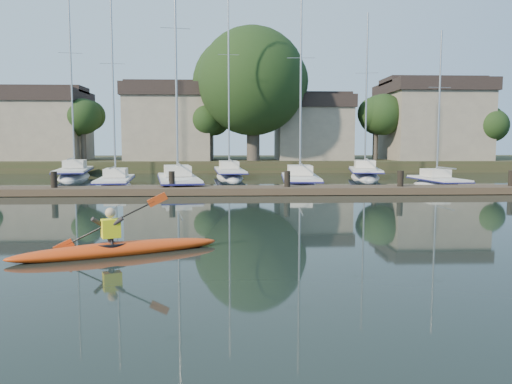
{
  "coord_description": "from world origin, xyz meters",
  "views": [
    {
      "loc": [
        0.26,
        -11.88,
        2.66
      ],
      "look_at": [
        0.89,
        2.88,
        1.2
      ],
      "focal_mm": 35.0,
      "sensor_mm": 36.0,
      "label": 1
    }
  ],
  "objects_px": {
    "kayak": "(117,246)",
    "sailboat_2": "(178,191)",
    "sailboat_1": "(116,190)",
    "sailboat_4": "(437,189)",
    "sailboat_3": "(300,189)",
    "sailboat_5": "(75,180)",
    "dock": "(230,190)",
    "sailboat_7": "(365,180)",
    "sailboat_6": "(229,179)"
  },
  "relations": [
    {
      "from": "kayak",
      "to": "sailboat_2",
      "type": "height_order",
      "value": "sailboat_2"
    },
    {
      "from": "kayak",
      "to": "sailboat_1",
      "type": "xyz_separation_m",
      "value": [
        -4.43,
        18.62,
        -0.37
      ]
    },
    {
      "from": "sailboat_4",
      "to": "sailboat_3",
      "type": "bearing_deg",
      "value": 171.41
    },
    {
      "from": "kayak",
      "to": "sailboat_5",
      "type": "height_order",
      "value": "sailboat_5"
    },
    {
      "from": "dock",
      "to": "sailboat_4",
      "type": "height_order",
      "value": "sailboat_4"
    },
    {
      "from": "sailboat_7",
      "to": "kayak",
      "type": "bearing_deg",
      "value": -105.31
    },
    {
      "from": "sailboat_3",
      "to": "sailboat_4",
      "type": "height_order",
      "value": "sailboat_3"
    },
    {
      "from": "dock",
      "to": "sailboat_1",
      "type": "height_order",
      "value": "sailboat_1"
    },
    {
      "from": "dock",
      "to": "sailboat_6",
      "type": "xyz_separation_m",
      "value": [
        -0.16,
        13.27,
        -0.39
      ]
    },
    {
      "from": "sailboat_1",
      "to": "sailboat_7",
      "type": "height_order",
      "value": "sailboat_7"
    },
    {
      "from": "kayak",
      "to": "sailboat_5",
      "type": "xyz_separation_m",
      "value": [
        -9.7,
        27.55,
        -0.4
      ]
    },
    {
      "from": "sailboat_3",
      "to": "sailboat_5",
      "type": "bearing_deg",
      "value": 156.03
    },
    {
      "from": "sailboat_6",
      "to": "sailboat_7",
      "type": "bearing_deg",
      "value": -7.77
    },
    {
      "from": "sailboat_5",
      "to": "dock",
      "type": "bearing_deg",
      "value": -58.59
    },
    {
      "from": "sailboat_5",
      "to": "sailboat_2",
      "type": "bearing_deg",
      "value": -57.06
    },
    {
      "from": "sailboat_1",
      "to": "sailboat_2",
      "type": "distance_m",
      "value": 3.91
    },
    {
      "from": "sailboat_2",
      "to": "sailboat_3",
      "type": "xyz_separation_m",
      "value": [
        7.43,
        0.69,
        -0.0
      ]
    },
    {
      "from": "dock",
      "to": "sailboat_3",
      "type": "distance_m",
      "value": 6.36
    },
    {
      "from": "dock",
      "to": "sailboat_1",
      "type": "xyz_separation_m",
      "value": [
        -6.99,
        4.59,
        -0.38
      ]
    },
    {
      "from": "dock",
      "to": "sailboat_4",
      "type": "bearing_deg",
      "value": 17.61
    },
    {
      "from": "sailboat_1",
      "to": "sailboat_2",
      "type": "height_order",
      "value": "sailboat_2"
    },
    {
      "from": "sailboat_1",
      "to": "sailboat_7",
      "type": "xyz_separation_m",
      "value": [
        17.43,
        8.06,
        -0.03
      ]
    },
    {
      "from": "kayak",
      "to": "sailboat_3",
      "type": "xyz_separation_m",
      "value": [
        6.85,
        18.69,
        -0.39
      ]
    },
    {
      "from": "sailboat_1",
      "to": "sailboat_5",
      "type": "bearing_deg",
      "value": 113.44
    },
    {
      "from": "kayak",
      "to": "sailboat_4",
      "type": "height_order",
      "value": "sailboat_4"
    },
    {
      "from": "sailboat_1",
      "to": "sailboat_5",
      "type": "distance_m",
      "value": 10.37
    },
    {
      "from": "sailboat_3",
      "to": "sailboat_6",
      "type": "height_order",
      "value": "sailboat_6"
    },
    {
      "from": "sailboat_6",
      "to": "sailboat_5",
      "type": "bearing_deg",
      "value": 174.35
    },
    {
      "from": "sailboat_6",
      "to": "sailboat_7",
      "type": "xyz_separation_m",
      "value": [
        10.6,
        -0.61,
        -0.02
      ]
    },
    {
      "from": "dock",
      "to": "sailboat_7",
      "type": "relative_size",
      "value": 2.43
    },
    {
      "from": "sailboat_3",
      "to": "dock",
      "type": "bearing_deg",
      "value": -128.46
    },
    {
      "from": "dock",
      "to": "sailboat_5",
      "type": "xyz_separation_m",
      "value": [
        -12.26,
        13.52,
        -0.41
      ]
    },
    {
      "from": "kayak",
      "to": "sailboat_4",
      "type": "bearing_deg",
      "value": 26.36
    },
    {
      "from": "kayak",
      "to": "sailboat_1",
      "type": "bearing_deg",
      "value": 79.92
    },
    {
      "from": "sailboat_3",
      "to": "sailboat_4",
      "type": "relative_size",
      "value": 1.29
    },
    {
      "from": "sailboat_5",
      "to": "sailboat_7",
      "type": "height_order",
      "value": "sailboat_5"
    },
    {
      "from": "sailboat_2",
      "to": "sailboat_6",
      "type": "xyz_separation_m",
      "value": [
        2.97,
        9.29,
        0.01
      ]
    },
    {
      "from": "sailboat_5",
      "to": "sailboat_7",
      "type": "relative_size",
      "value": 1.17
    },
    {
      "from": "sailboat_3",
      "to": "sailboat_2",
      "type": "bearing_deg",
      "value": -170.51
    },
    {
      "from": "sailboat_2",
      "to": "sailboat_7",
      "type": "distance_m",
      "value": 16.11
    },
    {
      "from": "sailboat_7",
      "to": "sailboat_6",
      "type": "bearing_deg",
      "value": -172.65
    },
    {
      "from": "sailboat_3",
      "to": "sailboat_7",
      "type": "distance_m",
      "value": 10.08
    },
    {
      "from": "kayak",
      "to": "sailboat_4",
      "type": "xyz_separation_m",
      "value": [
        15.24,
        18.05,
        -0.36
      ]
    },
    {
      "from": "sailboat_2",
      "to": "sailboat_4",
      "type": "height_order",
      "value": "sailboat_2"
    },
    {
      "from": "sailboat_3",
      "to": "sailboat_7",
      "type": "xyz_separation_m",
      "value": [
        6.14,
        7.99,
        -0.01
      ]
    },
    {
      "from": "sailboat_5",
      "to": "sailboat_6",
      "type": "relative_size",
      "value": 1.01
    },
    {
      "from": "sailboat_1",
      "to": "sailboat_2",
      "type": "bearing_deg",
      "value": -16.19
    },
    {
      "from": "sailboat_1",
      "to": "sailboat_3",
      "type": "distance_m",
      "value": 11.28
    },
    {
      "from": "sailboat_4",
      "to": "sailboat_7",
      "type": "distance_m",
      "value": 8.92
    },
    {
      "from": "sailboat_6",
      "to": "dock",
      "type": "bearing_deg",
      "value": -93.76
    }
  ]
}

